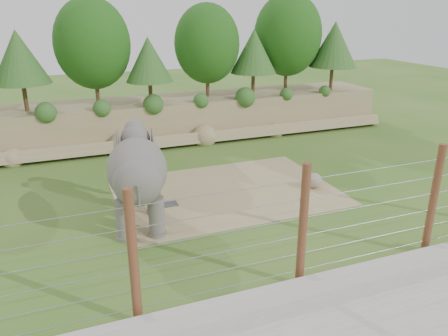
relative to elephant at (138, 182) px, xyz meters
name	(u,v)px	position (x,y,z in m)	size (l,w,h in m)	color
ground	(242,221)	(3.83, -1.16, -1.83)	(90.00, 90.00, 0.00)	#39691E
back_embankment	(172,77)	(4.42, 11.52, 2.14)	(30.00, 5.52, 8.77)	#8D7F56
dirt_patch	(226,192)	(4.33, 1.84, -1.82)	(10.00, 7.00, 0.02)	tan
drain_grate	(166,204)	(1.36, 1.43, -1.79)	(1.00, 0.60, 0.03)	#262628
elephant	(138,182)	(0.00, 0.00, 0.00)	(1.94, 4.52, 3.66)	#67615C
stone_ball	(314,181)	(8.37, 0.77, -1.45)	(0.73, 0.73, 0.73)	gray
retaining_wall	(308,286)	(3.83, -6.16, -1.58)	(26.00, 0.35, 0.50)	#A6A399
barrier_fence	(303,227)	(3.83, -5.66, 0.17)	(20.26, 0.26, 4.00)	#5D2F1C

